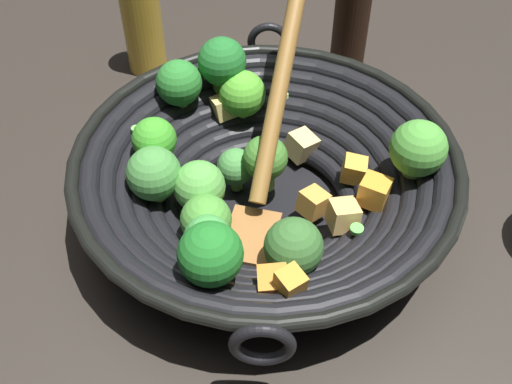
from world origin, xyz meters
name	(u,v)px	position (x,y,z in m)	size (l,w,h in m)	color
ground_plane	(265,214)	(0.00, 0.00, 0.00)	(4.00, 4.00, 0.00)	#28231E
wok	(263,176)	(0.00, 0.00, 0.06)	(0.44, 0.40, 0.23)	black
soy_sauce_bottle	(351,20)	(-0.28, 0.13, 0.07)	(0.05, 0.05, 0.18)	black
cooking_oil_bottle	(141,16)	(-0.29, -0.15, 0.08)	(0.05, 0.05, 0.20)	gold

